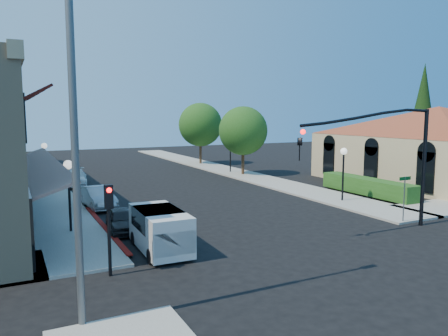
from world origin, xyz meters
name	(u,v)px	position (x,y,z in m)	size (l,w,h in m)	color
ground	(316,256)	(0.00, 0.00, 0.00)	(120.00, 120.00, 0.00)	black
sidewalk_left	(38,180)	(-8.75, 27.00, 0.06)	(3.50, 50.00, 0.12)	gray
sidewalk_right	(219,169)	(8.75, 27.00, 0.06)	(3.50, 50.00, 0.12)	gray
curb_red_strip	(105,229)	(-6.90, 8.00, 0.00)	(0.25, 10.00, 0.06)	maroon
mission_building	(437,138)	(21.99, 11.50, 3.75)	(30.12, 30.12, 6.40)	tan
hedge	(367,195)	(11.70, 9.00, 0.00)	(1.40, 8.00, 1.10)	#215117
conifer_far	(423,108)	(28.00, 18.00, 6.36)	(3.20, 3.20, 11.00)	#382116
street_tree_a	(243,131)	(8.80, 22.00, 4.19)	(4.56, 4.56, 6.48)	#382116
street_tree_b	(200,125)	(8.80, 32.00, 4.54)	(4.94, 4.94, 7.02)	#382116
signal_mast_arm	(395,148)	(5.86, 1.50, 4.09)	(8.01, 0.39, 6.00)	black
secondary_signal	(109,213)	(-8.00, 1.41, 2.32)	(0.28, 0.42, 3.32)	black
cobra_streetlight	(88,133)	(-9.15, -2.00, 5.27)	(3.60, 0.25, 9.31)	#595B5E
street_name_sign	(404,192)	(7.50, 2.20, 1.70)	(0.80, 0.06, 2.50)	#595B5E
lamppost_left_near	(69,178)	(-8.50, 8.00, 2.74)	(0.44, 0.44, 3.57)	black
lamppost_left_far	(45,154)	(-8.50, 22.00, 2.74)	(0.44, 0.44, 3.57)	black
lamppost_right_near	(344,161)	(8.50, 8.00, 2.74)	(0.44, 0.44, 3.57)	black
lamppost_right_far	(230,145)	(8.50, 24.00, 2.74)	(0.44, 0.44, 3.57)	black
white_van	(160,228)	(-5.50, 3.36, 1.02)	(1.86, 4.03, 1.77)	silver
parked_car_a	(122,220)	(-6.20, 7.24, 0.58)	(1.37, 3.40, 1.16)	black
parked_car_b	(98,197)	(-6.20, 13.28, 0.66)	(1.41, 4.03, 1.33)	#9D9FA2
parked_car_c	(75,178)	(-6.20, 23.02, 0.62)	(1.74, 4.28, 1.24)	white
parked_car_d	(67,171)	(-6.20, 28.03, 0.54)	(1.80, 3.91, 1.09)	#B8BABE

